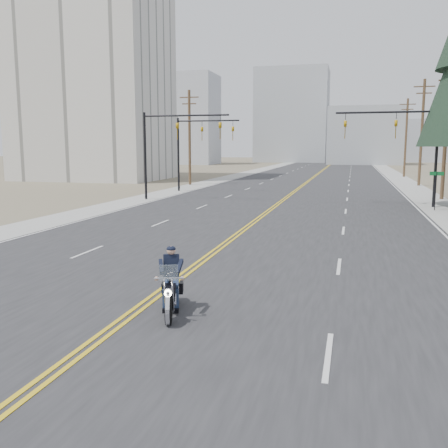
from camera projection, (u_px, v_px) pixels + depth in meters
name	position (u px, v px, depth m)	size (l,w,h in m)	color
road	(316.00, 176.00, 74.60)	(20.00, 200.00, 0.01)	#303033
sidewalk_left	(241.00, 175.00, 77.42)	(3.00, 200.00, 0.01)	#A5A5A0
sidewalk_right	(396.00, 177.00, 71.77)	(3.00, 200.00, 0.01)	#A5A5A0
traffic_mast_left	(168.00, 138.00, 39.68)	(7.10, 0.26, 7.00)	black
traffic_mast_right	(407.00, 137.00, 35.26)	(7.10, 0.26, 7.00)	black
traffic_mast_far	(195.00, 140.00, 47.43)	(6.10, 0.26, 7.00)	black
street_sign	(436.00, 184.00, 33.38)	(0.90, 0.06, 2.62)	black
utility_pole_c	(446.00, 128.00, 40.02)	(2.20, 0.30, 11.00)	brown
utility_pole_d	(422.00, 131.00, 54.33)	(2.20, 0.30, 11.50)	brown
utility_pole_e	(406.00, 137.00, 70.65)	(2.20, 0.30, 11.00)	brown
utility_pole_left	(190.00, 136.00, 55.78)	(2.20, 0.30, 10.50)	brown
apartment_block	(92.00, 64.00, 64.84)	(18.00, 14.00, 30.00)	silver
haze_bldg_a	(188.00, 120.00, 124.60)	(14.00, 12.00, 22.00)	#B7BCC6
haze_bldg_b	(365.00, 136.00, 124.20)	(18.00, 14.00, 14.00)	#ADB2B7
haze_bldg_d	(292.00, 116.00, 142.56)	(20.00, 15.00, 26.00)	#ADB2B7
haze_bldg_e	(424.00, 141.00, 144.10)	(14.00, 14.00, 12.00)	#B7BCC6
haze_bldg_f	(155.00, 134.00, 143.11)	(12.00, 12.00, 16.00)	#ADB2B7
motorcyclist	(171.00, 281.00, 12.71)	(0.95, 2.21, 1.72)	black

